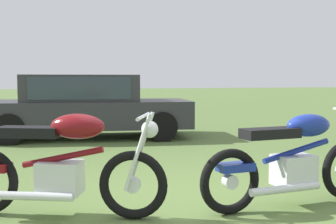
# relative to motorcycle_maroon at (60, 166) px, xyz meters

# --- Properties ---
(ground_plane) EXTENTS (120.00, 120.00, 0.00)m
(ground_plane) POSITION_rel_motorcycle_maroon_xyz_m (1.17, -0.06, -0.50)
(ground_plane) COLOR #567038
(motorcycle_maroon) EXTENTS (1.98, 1.09, 1.02)m
(motorcycle_maroon) POSITION_rel_motorcycle_maroon_xyz_m (0.00, 0.00, 0.00)
(motorcycle_maroon) COLOR black
(motorcycle_maroon) RESTS_ON ground
(motorcycle_blue) EXTENTS (2.12, 0.64, 1.02)m
(motorcycle_blue) POSITION_rel_motorcycle_maroon_xyz_m (2.35, -0.37, -0.01)
(motorcycle_blue) COLOR black
(motorcycle_blue) RESTS_ON ground
(car_charcoal) EXTENTS (4.76, 2.47, 1.43)m
(car_charcoal) POSITION_rel_motorcycle_maroon_xyz_m (0.87, 5.57, 0.30)
(car_charcoal) COLOR #2D2D33
(car_charcoal) RESTS_ON ground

